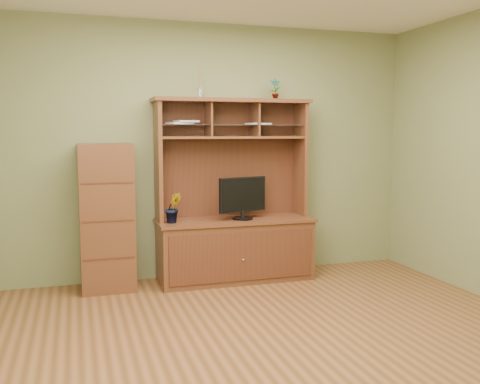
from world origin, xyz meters
name	(u,v)px	position (x,y,z in m)	size (l,w,h in m)	color
room	(279,160)	(0.00, 0.00, 1.35)	(4.54, 4.04, 2.74)	#563418
media_hutch	(234,230)	(0.18, 1.73, 0.52)	(1.66, 0.61, 1.90)	#462514
monitor	(243,197)	(0.24, 1.65, 0.88)	(0.54, 0.21, 0.44)	black
orchid_plant	(173,208)	(-0.48, 1.65, 0.80)	(0.17, 0.14, 0.31)	#335E20
top_plant	(275,89)	(0.65, 1.80, 2.01)	(0.12, 0.08, 0.23)	#3D6A25
reed_diffuser	(200,87)	(-0.17, 1.80, 2.01)	(0.06, 0.06, 0.28)	silver
magazines	(208,123)	(-0.08, 1.80, 1.65)	(1.13, 0.26, 0.04)	silver
side_cabinet	(107,217)	(-1.13, 1.75, 0.72)	(0.52, 0.47, 1.44)	#462514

